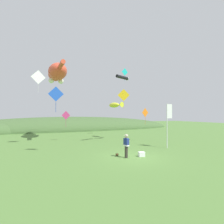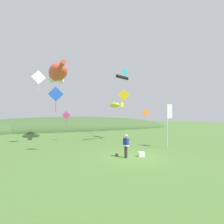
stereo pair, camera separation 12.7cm
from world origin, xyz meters
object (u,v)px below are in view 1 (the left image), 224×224
(kite_diamond_orange, at_px, (145,113))
(kite_giant_cat, at_px, (57,73))
(kite_fish_windsock, at_px, (115,105))
(kite_diamond_pink, at_px, (66,115))
(festival_attendant, at_px, (126,145))
(kite_diamond_gold, at_px, (124,95))
(kite_diamond_white, at_px, (38,77))
(kite_diamond_blue, at_px, (56,94))
(kite_spool, at_px, (117,154))
(festival_banner_pole, at_px, (168,119))
(kite_diamond_teal, at_px, (125,72))
(kite_tube_streamer, at_px, (122,77))
(picnic_cooler, at_px, (141,154))

(kite_diamond_orange, bearing_deg, kite_giant_cat, 146.87)
(kite_fish_windsock, bearing_deg, kite_diamond_pink, 179.75)
(festival_attendant, xyz_separation_m, kite_fish_windsock, (3.68, 10.22, 3.66))
(kite_giant_cat, relative_size, kite_diamond_gold, 3.43)
(kite_diamond_gold, distance_m, kite_diamond_white, 9.97)
(festival_attendant, xyz_separation_m, kite_diamond_blue, (-4.83, 3.33, 4.02))
(kite_diamond_blue, height_order, kite_diamond_gold, kite_diamond_gold)
(kite_spool, xyz_separation_m, kite_diamond_orange, (6.24, 5.36, 3.40))
(festival_banner_pole, height_order, kite_diamond_pink, festival_banner_pole)
(festival_banner_pole, xyz_separation_m, kite_diamond_teal, (0.51, 10.30, 6.99))
(kite_diamond_white, relative_size, kite_diamond_orange, 1.17)
(kite_diamond_orange, xyz_separation_m, kite_diamond_teal, (0.25, 5.91, 6.35))
(kite_giant_cat, height_order, kite_diamond_orange, kite_giant_cat)
(kite_tube_streamer, distance_m, kite_diamond_teal, 7.33)
(kite_fish_windsock, height_order, kite_diamond_white, kite_diamond_white)
(kite_diamond_blue, relative_size, kite_diamond_gold, 0.90)
(festival_banner_pole, xyz_separation_m, kite_tube_streamer, (-2.90, 4.24, 4.68))
(kite_diamond_pink, distance_m, kite_diamond_teal, 11.47)
(kite_spool, bearing_deg, kite_diamond_teal, 60.06)
(kite_diamond_blue, bearing_deg, kite_diamond_orange, 15.16)
(kite_giant_cat, bearing_deg, kite_tube_streamer, -44.72)
(kite_spool, distance_m, kite_diamond_gold, 9.72)
(festival_attendant, relative_size, kite_diamond_orange, 0.88)
(festival_attendant, xyz_separation_m, kite_diamond_pink, (-3.01, 10.25, 2.22))
(festival_attendant, distance_m, kite_diamond_orange, 8.93)
(kite_spool, bearing_deg, kite_fish_windsock, 66.58)
(kite_tube_streamer, xyz_separation_m, kite_diamond_white, (-8.89, 1.89, -0.36))
(kite_giant_cat, relative_size, kite_fish_windsock, 3.05)
(picnic_cooler, distance_m, kite_diamond_gold, 9.84)
(kite_spool, distance_m, kite_diamond_pink, 10.22)
(festival_attendant, bearing_deg, kite_diamond_gold, 64.50)
(festival_banner_pole, height_order, kite_diamond_orange, festival_banner_pole)
(kite_giant_cat, height_order, kite_diamond_blue, kite_giant_cat)
(kite_diamond_white, bearing_deg, festival_attendant, -52.14)
(kite_giant_cat, bearing_deg, kite_spool, -73.36)
(festival_banner_pole, height_order, kite_diamond_white, kite_diamond_white)
(kite_spool, bearing_deg, picnic_cooler, -29.90)
(festival_attendant, bearing_deg, picnic_cooler, -4.09)
(kite_tube_streamer, relative_size, kite_diamond_blue, 0.90)
(picnic_cooler, height_order, kite_diamond_pink, kite_diamond_pink)
(festival_banner_pole, distance_m, kite_diamond_gold, 6.80)
(picnic_cooler, bearing_deg, kite_fish_windsock, 76.99)
(festival_banner_pole, distance_m, kite_fish_windsock, 8.78)
(festival_attendant, xyz_separation_m, kite_giant_cat, (-3.88, 12.59, 7.94))
(picnic_cooler, distance_m, kite_diamond_teal, 16.32)
(picnic_cooler, bearing_deg, festival_banner_pole, 24.05)
(kite_tube_streamer, bearing_deg, festival_banner_pole, -55.67)
(kite_diamond_orange, height_order, kite_diamond_teal, kite_diamond_teal)
(festival_attendant, relative_size, kite_tube_streamer, 0.92)
(picnic_cooler, distance_m, kite_diamond_orange, 8.48)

